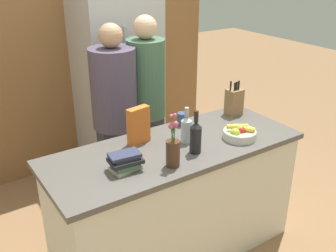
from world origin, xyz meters
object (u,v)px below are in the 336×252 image
Objects in this scene: person_at_sink at (115,112)px; book_stack at (125,162)px; fruit_bowl at (239,133)px; coffee_mug at (182,119)px; flower_vase at (173,150)px; cereal_box at (139,125)px; person_in_blue at (147,101)px; refrigerator at (118,83)px; knife_block at (234,102)px; bottle_oil at (196,136)px; bottle_vinegar at (186,129)px.

book_stack is at bearing -106.39° from person_at_sink.
fruit_bowl is 2.05× the size of coffee_mug.
cereal_box is (-0.01, 0.41, 0.02)m from flower_vase.
person_in_blue reaches higher than flower_vase.
coffee_mug is (-0.03, -1.16, 0.02)m from refrigerator.
person_in_blue is (0.32, 0.02, 0.03)m from person_at_sink.
knife_block is 0.91m from cereal_box.
bottle_oil is at bearing -151.73° from knife_block.
person_in_blue is at bearing 80.08° from bottle_vinegar.
refrigerator is at bearing 82.01° from bottle_oil.
knife_block is 1.12× the size of bottle_vinegar.
person_at_sink reaches higher than fruit_bowl.
refrigerator reaches higher than cereal_box.
fruit_bowl is 0.15× the size of person_at_sink.
book_stack is (-0.72, -1.52, 0.03)m from refrigerator.
person_at_sink is (-0.54, 0.91, -0.03)m from fruit_bowl.
book_stack is 1.11m from person_in_blue.
person_in_blue is (0.68, 0.88, -0.01)m from book_stack.
fruit_bowl is 1.06m from person_at_sink.
knife_block is 1.38× the size of book_stack.
bottle_oil is 0.18× the size of person_at_sink.
bottle_vinegar reaches higher than book_stack.
fruit_bowl is at bearing -3.58° from book_stack.
bottle_vinegar is 0.16× the size of person_at_sink.
knife_block reaches higher than book_stack.
knife_block is at bearing -69.48° from refrigerator.
bottle_vinegar is (-0.63, -0.20, -0.01)m from knife_block.
person_in_blue reaches higher than person_at_sink.
knife_block is (0.28, 0.37, 0.07)m from fruit_bowl.
knife_block reaches higher than cereal_box.
coffee_mug is 0.52m from person_in_blue.
refrigerator is at bearing 67.49° from person_at_sink.
book_stack is 0.13× the size of person_at_sink.
fruit_bowl is 0.46m from knife_block.
bottle_vinegar is at bearing 75.37° from bottle_oil.
fruit_bowl is 0.39m from bottle_vinegar.
cereal_box is 0.16× the size of person_at_sink.
bottle_oil is at bearing -114.57° from coffee_mug.
bottle_vinegar is at bearing 154.85° from fruit_bowl.
refrigerator is 1.29m from knife_block.
person_in_blue reaches higher than fruit_bowl.
coffee_mug is at bearing -50.25° from person_at_sink.
fruit_bowl is 0.63m from flower_vase.
person_in_blue is at bearing 91.27° from coffee_mug.
person_in_blue reaches higher than cereal_box.
coffee_mug is (0.43, 0.07, -0.08)m from cereal_box.
bottle_oil is at bearing -104.63° from bottle_vinegar.
person_at_sink is (-0.81, 0.55, -0.10)m from knife_block.
cereal_box is 0.73m from person_in_blue.
refrigerator is 7.11× the size of cereal_box.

